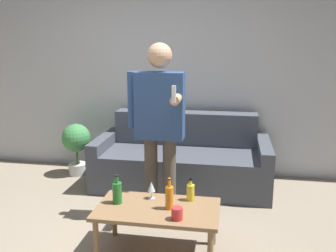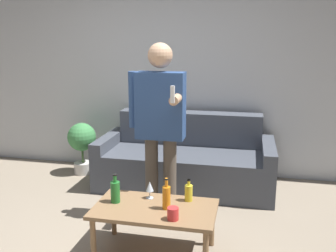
{
  "view_description": "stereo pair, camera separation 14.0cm",
  "coord_description": "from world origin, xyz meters",
  "px_view_note": "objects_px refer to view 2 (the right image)",
  "views": [
    {
      "loc": [
        0.95,
        -2.56,
        1.7
      ],
      "look_at": [
        0.39,
        0.62,
        0.95
      ],
      "focal_mm": 40.0,
      "sensor_mm": 36.0,
      "label": 1
    },
    {
      "loc": [
        1.08,
        -2.53,
        1.7
      ],
      "look_at": [
        0.39,
        0.62,
        0.95
      ],
      "focal_mm": 40.0,
      "sensor_mm": 36.0,
      "label": 2
    }
  ],
  "objects_px": {
    "coffee_table": "(155,213)",
    "person_standing_front": "(160,120)",
    "couch": "(186,160)",
    "bottle_orange": "(189,192)"
  },
  "relations": [
    {
      "from": "person_standing_front",
      "to": "bottle_orange",
      "type": "bearing_deg",
      "value": -50.84
    },
    {
      "from": "couch",
      "to": "person_standing_front",
      "type": "xyz_separation_m",
      "value": [
        -0.09,
        -0.92,
        0.68
      ]
    },
    {
      "from": "coffee_table",
      "to": "couch",
      "type": "bearing_deg",
      "value": 90.31
    },
    {
      "from": "couch",
      "to": "coffee_table",
      "type": "distance_m",
      "value": 1.52
    },
    {
      "from": "coffee_table",
      "to": "person_standing_front",
      "type": "distance_m",
      "value": 0.87
    },
    {
      "from": "coffee_table",
      "to": "person_standing_front",
      "type": "relative_size",
      "value": 0.58
    },
    {
      "from": "coffee_table",
      "to": "bottle_orange",
      "type": "height_order",
      "value": "bottle_orange"
    },
    {
      "from": "couch",
      "to": "bottle_orange",
      "type": "relative_size",
      "value": 10.81
    },
    {
      "from": "couch",
      "to": "coffee_table",
      "type": "height_order",
      "value": "couch"
    },
    {
      "from": "coffee_table",
      "to": "bottle_orange",
      "type": "bearing_deg",
      "value": 36.97
    }
  ]
}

